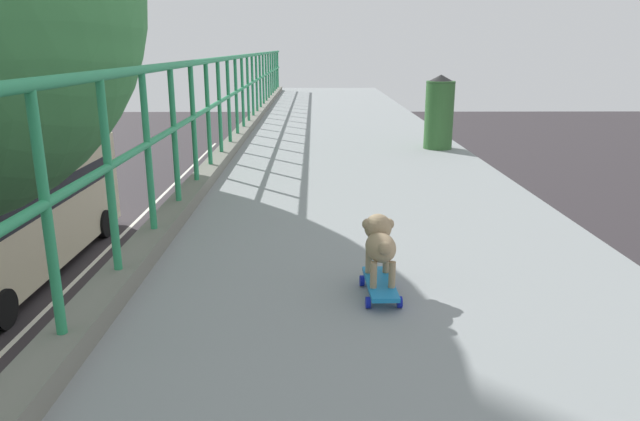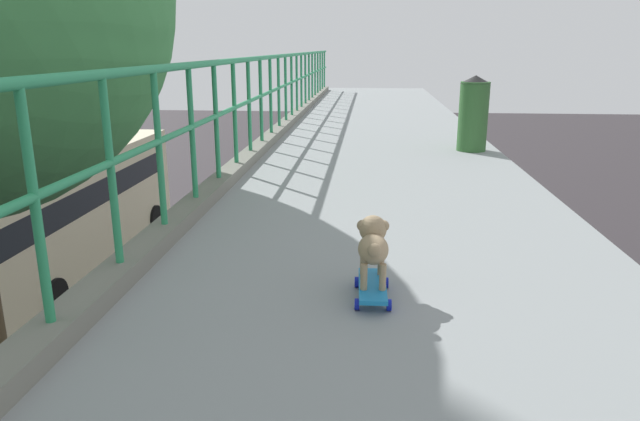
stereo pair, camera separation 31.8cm
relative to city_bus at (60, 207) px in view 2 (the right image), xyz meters
The scene contains 4 objects.
city_bus is the anchor object (origin of this frame).
toy_skateboard 15.78m from the city_bus, 54.83° to the right, with size 0.20×0.45×0.08m.
small_dog 15.78m from the city_bus, 54.70° to the right, with size 0.18×0.40×0.33m.
litter_bin 13.40m from the city_bus, 37.94° to the right, with size 0.38×0.38×0.95m.
Camera 2 is at (1.15, 0.35, 6.39)m, focal length 32.64 mm.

